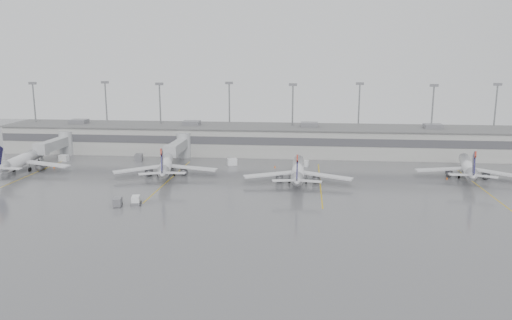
# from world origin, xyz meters

# --- Properties ---
(ground) EXTENTS (260.00, 260.00, 0.00)m
(ground) POSITION_xyz_m (0.00, 0.00, 0.00)
(ground) COLOR #525254
(ground) RESTS_ON ground
(terminal) EXTENTS (152.00, 17.00, 9.45)m
(terminal) POSITION_xyz_m (-0.01, 57.98, 4.17)
(terminal) COLOR #A1A19C
(terminal) RESTS_ON ground
(light_masts) EXTENTS (142.40, 8.00, 20.60)m
(light_masts) POSITION_xyz_m (0.00, 63.75, 12.03)
(light_masts) COLOR gray
(light_masts) RESTS_ON ground
(jet_bridge_left) EXTENTS (4.00, 17.20, 7.00)m
(jet_bridge_left) POSITION_xyz_m (-55.50, 45.72, 3.87)
(jet_bridge_left) COLOR #A3A6A8
(jet_bridge_left) RESTS_ON ground
(jet_bridge_right) EXTENTS (4.00, 17.20, 7.00)m
(jet_bridge_right) POSITION_xyz_m (-20.50, 45.72, 3.87)
(jet_bridge_right) COLOR #A3A6A8
(jet_bridge_right) RESTS_ON ground
(stand_markings) EXTENTS (105.25, 40.00, 0.01)m
(stand_markings) POSITION_xyz_m (-0.00, 24.00, 0.01)
(stand_markings) COLOR #C89F0B
(stand_markings) RESTS_ON ground
(jet_far_left) EXTENTS (25.49, 28.72, 9.31)m
(jet_far_left) POSITION_xyz_m (-56.57, 28.42, 2.89)
(jet_far_left) COLOR silver
(jet_far_left) RESTS_ON ground
(jet_mid_left) EXTENTS (24.25, 27.46, 8.99)m
(jet_mid_left) POSITION_xyz_m (-19.36, 27.46, 2.79)
(jet_mid_left) COLOR silver
(jet_mid_left) RESTS_ON ground
(jet_mid_right) EXTENTS (24.73, 27.69, 8.97)m
(jet_mid_right) POSITION_xyz_m (12.41, 23.88, 2.79)
(jet_mid_right) COLOR silver
(jet_mid_right) RESTS_ON ground
(jet_far_right) EXTENTS (23.45, 26.56, 8.69)m
(jet_far_right) POSITION_xyz_m (52.27, 32.15, 2.70)
(jet_far_right) COLOR silver
(jet_far_right) RESTS_ON ground
(baggage_tug) EXTENTS (2.25, 3.01, 1.76)m
(baggage_tug) POSITION_xyz_m (-18.47, 3.03, 0.68)
(baggage_tug) COLOR white
(baggage_tug) RESTS_ON ground
(baggage_cart) EXTENTS (1.97, 2.83, 1.66)m
(baggage_cart) POSITION_xyz_m (-21.67, 1.83, 0.87)
(baggage_cart) COLOR slate
(baggage_cart) RESTS_ON ground
(gse_uld_a) EXTENTS (2.52, 1.84, 1.66)m
(gse_uld_a) POSITION_xyz_m (-52.26, 41.47, 0.83)
(gse_uld_a) COLOR white
(gse_uld_a) RESTS_ON ground
(gse_uld_b) EXTENTS (2.86, 2.41, 1.72)m
(gse_uld_b) POSITION_xyz_m (-5.28, 40.83, 0.86)
(gse_uld_b) COLOR white
(gse_uld_b) RESTS_ON ground
(gse_uld_c) EXTENTS (2.52, 1.97, 1.58)m
(gse_uld_c) POSITION_xyz_m (13.78, 41.34, 0.79)
(gse_uld_c) COLOR white
(gse_uld_c) RESTS_ON ground
(gse_loader) EXTENTS (2.43, 3.39, 1.94)m
(gse_loader) POSITION_xyz_m (-31.55, 43.28, 0.97)
(gse_loader) COLOR slate
(gse_loader) RESTS_ON ground
(cone_a) EXTENTS (0.49, 0.49, 0.78)m
(cone_a) POSITION_xyz_m (-50.41, 32.45, 0.39)
(cone_a) COLOR #F95505
(cone_a) RESTS_ON ground
(cone_b) EXTENTS (0.49, 0.49, 0.78)m
(cone_b) POSITION_xyz_m (-22.20, 30.32, 0.39)
(cone_b) COLOR #F95505
(cone_b) RESTS_ON ground
(cone_c) EXTENTS (0.40, 0.40, 0.64)m
(cone_c) POSITION_xyz_m (6.25, 38.74, 0.32)
(cone_c) COLOR #F95505
(cone_c) RESTS_ON ground
(cone_d) EXTENTS (0.38, 0.38, 0.61)m
(cone_d) POSITION_xyz_m (47.22, 30.46, 0.30)
(cone_d) COLOR #F95505
(cone_d) RESTS_ON ground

